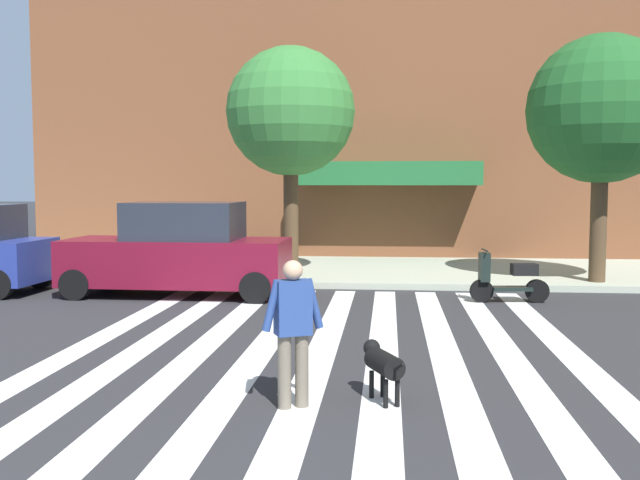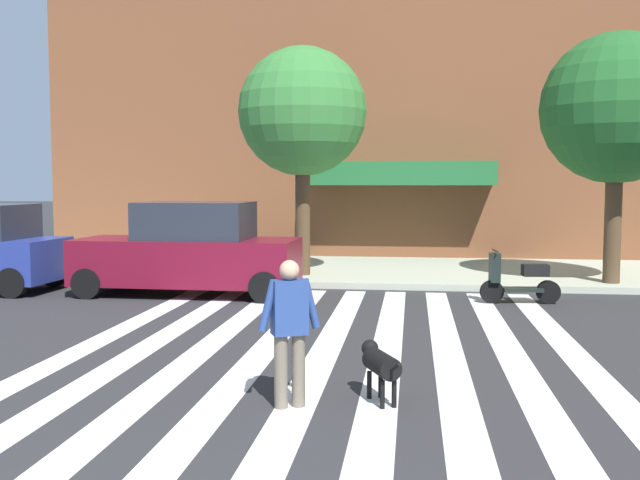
% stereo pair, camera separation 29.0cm
% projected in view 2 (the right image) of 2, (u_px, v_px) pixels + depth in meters
% --- Properties ---
extents(ground_plane, '(160.00, 160.00, 0.00)m').
position_uv_depth(ground_plane, '(222.00, 362.00, 10.04)').
color(ground_plane, '#2B2B2D').
extents(sidewalk_far, '(80.00, 6.00, 0.15)m').
position_uv_depth(sidewalk_far, '(317.00, 270.00, 19.94)').
color(sidewalk_far, '#ABB29C').
rests_on(sidewalk_far, ground_plane).
extents(crosswalk_stripes, '(7.65, 13.44, 0.01)m').
position_uv_depth(crosswalk_stripes, '(318.00, 365.00, 9.87)').
color(crosswalk_stripes, silver).
rests_on(crosswalk_stripes, ground_plane).
extents(parked_car_behind_first, '(4.88, 2.02, 2.06)m').
position_uv_depth(parked_car_behind_first, '(189.00, 251.00, 15.96)').
color(parked_car_behind_first, maroon).
rests_on(parked_car_behind_first, ground_plane).
extents(parked_scooter, '(1.63, 0.50, 1.11)m').
position_uv_depth(parked_scooter, '(520.00, 280.00, 14.83)').
color(parked_scooter, black).
rests_on(parked_scooter, ground_plane).
extents(street_tree_nearest, '(3.21, 3.21, 5.70)m').
position_uv_depth(street_tree_nearest, '(303.00, 113.00, 18.04)').
color(street_tree_nearest, '#4C3823').
rests_on(street_tree_nearest, sidewalk_far).
extents(street_tree_middle, '(3.44, 3.44, 5.75)m').
position_uv_depth(street_tree_middle, '(616.00, 109.00, 16.53)').
color(street_tree_middle, '#4C3823').
rests_on(street_tree_middle, sidewalk_far).
extents(pedestrian_dog_walker, '(0.68, 0.38, 1.64)m').
position_uv_depth(pedestrian_dog_walker, '(290.00, 325.00, 7.94)').
color(pedestrian_dog_walker, '#6B6051').
rests_on(pedestrian_dog_walker, ground_plane).
extents(dog_on_leash, '(0.52, 0.93, 0.65)m').
position_uv_depth(dog_on_leash, '(380.00, 363.00, 8.18)').
color(dog_on_leash, black).
rests_on(dog_on_leash, ground_plane).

